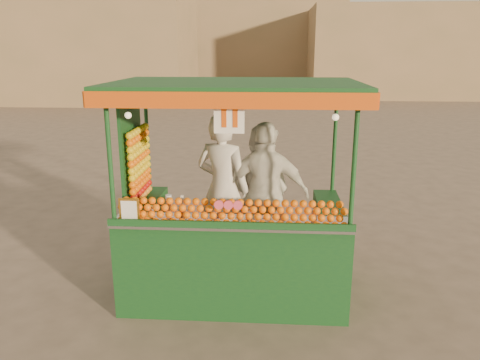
# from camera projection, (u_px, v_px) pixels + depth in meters

# --- Properties ---
(ground) EXTENTS (90.00, 90.00, 0.00)m
(ground) POSITION_uv_depth(u_px,v_px,m) (243.00, 295.00, 5.24)
(ground) COLOR brown
(ground) RESTS_ON ground
(building_left) EXTENTS (10.00, 6.00, 6.00)m
(building_left) POSITION_uv_depth(u_px,v_px,m) (93.00, 43.00, 24.23)
(building_left) COLOR #907152
(building_left) RESTS_ON ground
(building_right) EXTENTS (9.00, 6.00, 5.00)m
(building_right) POSITION_uv_depth(u_px,v_px,m) (388.00, 52.00, 27.19)
(building_right) COLOR #907152
(building_right) RESTS_ON ground
(building_center) EXTENTS (14.00, 7.00, 7.00)m
(building_center) POSITION_uv_depth(u_px,v_px,m) (240.00, 37.00, 33.27)
(building_center) COLOR #907152
(building_center) RESTS_ON ground
(juice_cart) EXTENTS (2.57, 1.66, 2.33)m
(juice_cart) POSITION_uv_depth(u_px,v_px,m) (229.00, 229.00, 5.09)
(juice_cart) COLOR #103C1B
(juice_cart) RESTS_ON ground
(vendor_left) EXTENTS (0.73, 0.61, 1.72)m
(vendor_left) POSITION_uv_depth(u_px,v_px,m) (223.00, 189.00, 5.28)
(vendor_left) COLOR silver
(vendor_left) RESTS_ON ground
(vendor_middle) EXTENTS (0.95, 0.88, 1.56)m
(vendor_middle) POSITION_uv_depth(u_px,v_px,m) (260.00, 192.00, 5.42)
(vendor_middle) COLOR silver
(vendor_middle) RESTS_ON ground
(vendor_right) EXTENTS (0.95, 0.40, 1.63)m
(vendor_right) POSITION_uv_depth(u_px,v_px,m) (266.00, 194.00, 5.24)
(vendor_right) COLOR silver
(vendor_right) RESTS_ON ground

